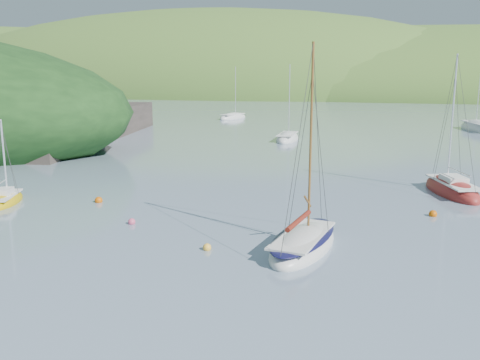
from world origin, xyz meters
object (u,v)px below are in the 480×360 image
(daysailer_white, at_px, (303,244))
(distant_sloop_c, at_px, (233,118))
(distant_sloop_b, at_px, (479,129))
(sloop_red, at_px, (452,191))
(distant_sloop_a, at_px, (287,139))
(sailboat_yellow, at_px, (5,201))

(daysailer_white, bearing_deg, distant_sloop_c, 117.45)
(daysailer_white, bearing_deg, distant_sloop_b, 82.34)
(sloop_red, relative_size, distant_sloop_b, 0.76)
(distant_sloop_a, bearing_deg, distant_sloop_b, 35.03)
(daysailer_white, relative_size, distant_sloop_c, 1.10)
(sloop_red, distance_m, sailboat_yellow, 30.20)
(sailboat_yellow, relative_size, distant_sloop_b, 0.43)
(sailboat_yellow, xyz_separation_m, distant_sloop_b, (35.00, 52.60, 0.06))
(distant_sloop_b, bearing_deg, daysailer_white, -120.05)
(daysailer_white, xyz_separation_m, sloop_red, (7.95, 14.46, -0.03))
(sloop_red, height_order, distant_sloop_a, sloop_red)
(distant_sloop_a, height_order, distant_sloop_b, distant_sloop_b)
(sloop_red, distance_m, distant_sloop_a, 29.15)
(sailboat_yellow, distance_m, distant_sloop_c, 59.84)
(sloop_red, height_order, distant_sloop_c, sloop_red)
(sailboat_yellow, relative_size, distant_sloop_c, 0.62)
(distant_sloop_a, bearing_deg, sloop_red, -56.90)
(sailboat_yellow, height_order, distant_sloop_c, distant_sloop_c)
(sailboat_yellow, xyz_separation_m, distant_sloop_a, (11.47, 35.10, 0.01))
(sloop_red, bearing_deg, daysailer_white, -138.24)
(daysailer_white, xyz_separation_m, distant_sloop_a, (-8.65, 38.43, -0.06))
(daysailer_white, distance_m, sailboat_yellow, 20.39)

